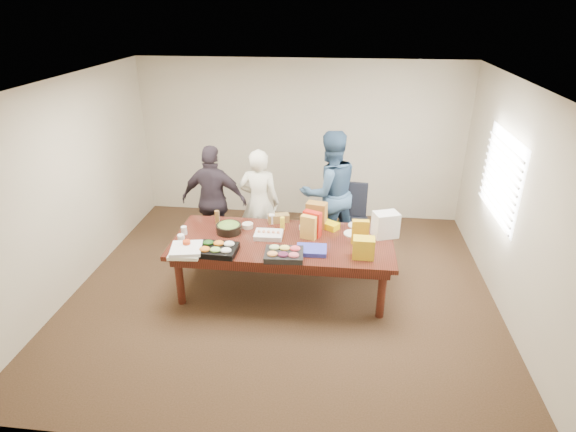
# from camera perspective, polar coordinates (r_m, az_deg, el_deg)

# --- Properties ---
(floor) EXTENTS (5.50, 5.00, 0.02)m
(floor) POSITION_cam_1_polar(r_m,az_deg,el_deg) (6.37, -0.61, -8.98)
(floor) COLOR #47301E
(floor) RESTS_ON ground
(ceiling) EXTENTS (5.50, 5.00, 0.02)m
(ceiling) POSITION_cam_1_polar(r_m,az_deg,el_deg) (5.35, -0.75, 15.98)
(ceiling) COLOR white
(ceiling) RESTS_ON wall_back
(wall_back) EXTENTS (5.50, 0.04, 2.70)m
(wall_back) POSITION_cam_1_polar(r_m,az_deg,el_deg) (8.07, 1.55, 9.16)
(wall_back) COLOR beige
(wall_back) RESTS_ON floor
(wall_front) EXTENTS (5.50, 0.04, 2.70)m
(wall_front) POSITION_cam_1_polar(r_m,az_deg,el_deg) (3.57, -5.77, -13.06)
(wall_front) COLOR beige
(wall_front) RESTS_ON floor
(wall_left) EXTENTS (0.04, 5.00, 2.70)m
(wall_left) POSITION_cam_1_polar(r_m,az_deg,el_deg) (6.63, -25.02, 3.20)
(wall_left) COLOR beige
(wall_left) RESTS_ON floor
(wall_right) EXTENTS (0.04, 5.00, 2.70)m
(wall_right) POSITION_cam_1_polar(r_m,az_deg,el_deg) (6.05, 26.13, 1.02)
(wall_right) COLOR beige
(wall_right) RESTS_ON floor
(window_panel) EXTENTS (0.03, 1.40, 1.10)m
(window_panel) POSITION_cam_1_polar(r_m,az_deg,el_deg) (6.52, 24.56, 4.37)
(window_panel) COLOR white
(window_panel) RESTS_ON wall_right
(window_blinds) EXTENTS (0.04, 1.36, 1.00)m
(window_blinds) POSITION_cam_1_polar(r_m,az_deg,el_deg) (6.51, 24.23, 4.39)
(window_blinds) COLOR beige
(window_blinds) RESTS_ON wall_right
(conference_table) EXTENTS (2.80, 1.20, 0.75)m
(conference_table) POSITION_cam_1_polar(r_m,az_deg,el_deg) (6.16, -0.63, -6.01)
(conference_table) COLOR #4C1C0F
(conference_table) RESTS_ON floor
(office_chair) EXTENTS (0.54, 0.54, 0.99)m
(office_chair) POSITION_cam_1_polar(r_m,az_deg,el_deg) (7.14, 7.88, -0.56)
(office_chair) COLOR black
(office_chair) RESTS_ON floor
(person_center) EXTENTS (0.61, 0.42, 1.64)m
(person_center) POSITION_cam_1_polar(r_m,az_deg,el_deg) (6.89, -3.52, 1.60)
(person_center) COLOR silver
(person_center) RESTS_ON floor
(person_right) EXTENTS (1.13, 1.03, 1.87)m
(person_right) POSITION_cam_1_polar(r_m,az_deg,el_deg) (6.97, 5.07, 2.87)
(person_right) COLOR #345478
(person_right) RESTS_ON floor
(person_left) EXTENTS (1.00, 0.47, 1.67)m
(person_left) POSITION_cam_1_polar(r_m,az_deg,el_deg) (6.99, -9.00, 1.85)
(person_left) COLOR #2D242C
(person_left) RESTS_ON floor
(veggie_tray) EXTENTS (0.49, 0.39, 0.07)m
(veggie_tray) POSITION_cam_1_polar(r_m,az_deg,el_deg) (5.73, -8.62, -4.11)
(veggie_tray) COLOR black
(veggie_tray) RESTS_ON conference_table
(fruit_tray) EXTENTS (0.48, 0.38, 0.07)m
(fruit_tray) POSITION_cam_1_polar(r_m,az_deg,el_deg) (5.57, -0.50, -4.73)
(fruit_tray) COLOR black
(fruit_tray) RESTS_ON conference_table
(sheet_cake) EXTENTS (0.36, 0.27, 0.06)m
(sheet_cake) POSITION_cam_1_polar(r_m,az_deg,el_deg) (6.04, -2.38, -2.31)
(sheet_cake) COLOR silver
(sheet_cake) RESTS_ON conference_table
(salad_bowl) EXTENTS (0.35, 0.35, 0.11)m
(salad_bowl) POSITION_cam_1_polar(r_m,az_deg,el_deg) (6.20, -7.24, -1.51)
(salad_bowl) COLOR black
(salad_bowl) RESTS_ON conference_table
(chip_bag_blue) EXTENTS (0.37, 0.28, 0.05)m
(chip_bag_blue) POSITION_cam_1_polar(r_m,az_deg,el_deg) (5.69, 2.88, -4.17)
(chip_bag_blue) COLOR #3038B0
(chip_bag_blue) RESTS_ON conference_table
(chip_bag_red) EXTENTS (0.25, 0.18, 0.34)m
(chip_bag_red) POSITION_cam_1_polar(r_m,az_deg,el_deg) (6.02, 2.96, -0.94)
(chip_bag_red) COLOR #B41B11
(chip_bag_red) RESTS_ON conference_table
(chip_bag_yellow) EXTENTS (0.21, 0.09, 0.31)m
(chip_bag_yellow) POSITION_cam_1_polar(r_m,az_deg,el_deg) (5.90, 8.78, -1.94)
(chip_bag_yellow) COLOR gold
(chip_bag_yellow) RESTS_ON conference_table
(chip_bag_orange) EXTENTS (0.22, 0.15, 0.31)m
(chip_bag_orange) POSITION_cam_1_polar(r_m,az_deg,el_deg) (5.95, 2.52, -1.39)
(chip_bag_orange) COLOR gold
(chip_bag_orange) RESTS_ON conference_table
(mayo_jar) EXTENTS (0.09, 0.09, 0.13)m
(mayo_jar) POSITION_cam_1_polar(r_m,az_deg,el_deg) (6.39, -2.00, -0.35)
(mayo_jar) COLOR silver
(mayo_jar) RESTS_ON conference_table
(mustard_bottle) EXTENTS (0.07, 0.07, 0.18)m
(mustard_bottle) POSITION_cam_1_polar(r_m,az_deg,el_deg) (6.21, -0.69, -0.90)
(mustard_bottle) COLOR yellow
(mustard_bottle) RESTS_ON conference_table
(dressing_bottle) EXTENTS (0.07, 0.07, 0.19)m
(dressing_bottle) POSITION_cam_1_polar(r_m,az_deg,el_deg) (6.44, -8.64, -0.14)
(dressing_bottle) COLOR brown
(dressing_bottle) RESTS_ON conference_table
(ranch_bottle) EXTENTS (0.07, 0.07, 0.17)m
(ranch_bottle) POSITION_cam_1_polar(r_m,az_deg,el_deg) (6.47, -8.59, -0.10)
(ranch_bottle) COLOR silver
(ranch_bottle) RESTS_ON conference_table
(banana_bunch) EXTENTS (0.30, 0.27, 0.09)m
(banana_bunch) POSITION_cam_1_polar(r_m,az_deg,el_deg) (6.28, 5.01, -1.11)
(banana_bunch) COLOR #DEC003
(banana_bunch) RESTS_ON conference_table
(bread_loaf) EXTENTS (0.31, 0.20, 0.11)m
(bread_loaf) POSITION_cam_1_polar(r_m,az_deg,el_deg) (6.43, -1.16, -0.27)
(bread_loaf) COLOR olive
(bread_loaf) RESTS_ON conference_table
(kraft_bag) EXTENTS (0.29, 0.21, 0.35)m
(kraft_bag) POSITION_cam_1_polar(r_m,az_deg,el_deg) (6.26, 3.48, 0.14)
(kraft_bag) COLOR olive
(kraft_bag) RESTS_ON conference_table
(red_cup) EXTENTS (0.11, 0.11, 0.13)m
(red_cup) POSITION_cam_1_polar(r_m,az_deg,el_deg) (5.85, -12.23, -3.51)
(red_cup) COLOR #C03A13
(red_cup) RESTS_ON conference_table
(clear_cup_a) EXTENTS (0.10, 0.10, 0.12)m
(clear_cup_a) POSITION_cam_1_polar(r_m,az_deg,el_deg) (6.02, -12.88, -2.77)
(clear_cup_a) COLOR white
(clear_cup_a) RESTS_ON conference_table
(clear_cup_b) EXTENTS (0.09, 0.09, 0.11)m
(clear_cup_b) POSITION_cam_1_polar(r_m,az_deg,el_deg) (6.25, -12.56, -1.73)
(clear_cup_b) COLOR white
(clear_cup_b) RESTS_ON conference_table
(pizza_box_lower) EXTENTS (0.39, 0.39, 0.04)m
(pizza_box_lower) POSITION_cam_1_polar(r_m,az_deg,el_deg) (5.79, -12.36, -4.31)
(pizza_box_lower) COLOR white
(pizza_box_lower) RESTS_ON conference_table
(pizza_box_upper) EXTENTS (0.43, 0.43, 0.04)m
(pizza_box_upper) POSITION_cam_1_polar(r_m,az_deg,el_deg) (5.77, -12.28, -3.91)
(pizza_box_upper) COLOR white
(pizza_box_upper) RESTS_ON pizza_box_lower
(plate_a) EXTENTS (0.27, 0.27, 0.01)m
(plate_a) POSITION_cam_1_polar(r_m,az_deg,el_deg) (6.18, 7.91, -2.14)
(plate_a) COLOR white
(plate_a) RESTS_ON conference_table
(plate_b) EXTENTS (0.27, 0.27, 0.01)m
(plate_b) POSITION_cam_1_polar(r_m,az_deg,el_deg) (6.41, 8.34, -1.13)
(plate_b) COLOR silver
(plate_b) RESTS_ON conference_table
(dip_bowl_a) EXTENTS (0.16, 0.16, 0.06)m
(dip_bowl_a) POSITION_cam_1_polar(r_m,az_deg,el_deg) (6.23, 2.02, -1.41)
(dip_bowl_a) COLOR beige
(dip_bowl_a) RESTS_ON conference_table
(dip_bowl_b) EXTENTS (0.18, 0.18, 0.06)m
(dip_bowl_b) POSITION_cam_1_polar(r_m,az_deg,el_deg) (6.30, -4.94, -1.17)
(dip_bowl_b) COLOR beige
(dip_bowl_b) RESTS_ON conference_table
(grocery_bag_white) EXTENTS (0.36, 0.31, 0.33)m
(grocery_bag_white) POSITION_cam_1_polar(r_m,az_deg,el_deg) (6.13, 11.80, -1.04)
(grocery_bag_white) COLOR white
(grocery_bag_white) RESTS_ON conference_table
(grocery_bag_yellow) EXTENTS (0.26, 0.18, 0.25)m
(grocery_bag_yellow) POSITION_cam_1_polar(r_m,az_deg,el_deg) (5.60, 9.19, -3.84)
(grocery_bag_yellow) COLOR yellow
(grocery_bag_yellow) RESTS_ON conference_table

